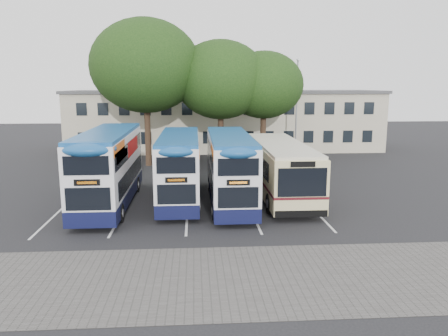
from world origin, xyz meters
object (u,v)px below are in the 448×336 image
object	(u,v)px
lamp_post	(297,104)
tree_mid	(221,80)
tree_right	(264,85)
bus_dd_right	(230,166)
bus_dd_left	(109,165)
tree_left	(146,66)
bus_single	(280,166)
bus_dd_mid	(180,164)

from	to	relation	value
lamp_post	tree_mid	bearing A→B (deg)	-162.93
tree_right	bus_dd_right	world-z (taller)	tree_right
tree_right	bus_dd_left	xyz separation A→B (m)	(-10.84, -12.88, -4.41)
tree_left	bus_dd_right	xyz separation A→B (m)	(5.97, -12.44, -6.10)
tree_right	bus_dd_right	xyz separation A→B (m)	(-3.94, -13.00, -4.55)
bus_dd_left	bus_single	xyz separation A→B (m)	(10.13, 1.47, -0.47)
lamp_post	bus_single	xyz separation A→B (m)	(-4.05, -13.30, -3.20)
bus_single	bus_dd_mid	bearing A→B (deg)	-173.18
tree_left	bus_dd_left	size ratio (longest dim) A/B	1.19
tree_right	bus_dd_mid	world-z (taller)	tree_right
bus_dd_left	bus_dd_right	distance (m)	6.89
tree_mid	bus_dd_mid	distance (m)	13.27
tree_right	bus_single	distance (m)	12.44
tree_right	bus_dd_mid	distance (m)	14.69
tree_right	bus_single	world-z (taller)	tree_right
bus_dd_left	bus_dd_right	bearing A→B (deg)	-0.98
tree_left	tree_mid	size ratio (longest dim) A/B	1.16
lamp_post	bus_dd_left	bearing A→B (deg)	-133.84
lamp_post	bus_dd_mid	bearing A→B (deg)	-126.04
lamp_post	tree_left	bearing A→B (deg)	-169.57
bus_dd_mid	bus_single	size ratio (longest dim) A/B	0.85
tree_left	bus_single	world-z (taller)	tree_left
lamp_post	tree_left	distance (m)	13.86
tree_right	bus_dd_left	size ratio (longest dim) A/B	0.94
bus_dd_left	bus_dd_mid	distance (m)	4.04
tree_mid	tree_left	bearing A→B (deg)	-177.49
bus_dd_right	tree_right	bearing A→B (deg)	73.12
bus_dd_mid	bus_single	world-z (taller)	bus_dd_mid
tree_mid	bus_single	distance (m)	12.70
lamp_post	bus_single	bearing A→B (deg)	-106.94
bus_dd_right	bus_single	world-z (taller)	bus_dd_right
tree_mid	bus_single	world-z (taller)	tree_mid
tree_right	bus_single	xyz separation A→B (m)	(-0.71, -11.42, -4.88)
bus_dd_left	bus_dd_right	size ratio (longest dim) A/B	1.06
lamp_post	tree_left	world-z (taller)	tree_left
tree_mid	tree_right	world-z (taller)	tree_mid
lamp_post	bus_dd_right	world-z (taller)	lamp_post
bus_dd_mid	bus_dd_right	world-z (taller)	bus_dd_right
lamp_post	tree_mid	distance (m)	7.68
bus_single	bus_dd_left	bearing A→B (deg)	-171.76
tree_left	bus_single	distance (m)	15.62
lamp_post	bus_dd_left	xyz separation A→B (m)	(-14.18, -14.76, -2.74)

